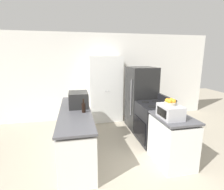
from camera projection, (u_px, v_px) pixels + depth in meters
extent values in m
plane|color=#A89E89|center=(137.00, 189.00, 2.60)|extent=(14.00, 14.00, 0.00)
cube|color=white|center=(102.00, 77.00, 5.39)|extent=(7.00, 0.06, 2.60)
cube|color=silver|center=(76.00, 133.00, 3.54)|extent=(0.58, 2.28, 0.82)
cube|color=#4C4C51|center=(75.00, 111.00, 3.44)|extent=(0.60, 2.32, 0.04)
cube|color=silver|center=(172.00, 142.00, 3.18)|extent=(0.58, 0.82, 0.82)
cube|color=#4C4C51|center=(174.00, 118.00, 3.08)|extent=(0.60, 0.84, 0.04)
cube|color=white|center=(106.00, 89.00, 5.20)|extent=(0.96, 0.48, 1.93)
sphere|color=#B2B2B7|center=(106.00, 91.00, 4.95)|extent=(0.03, 0.03, 0.03)
sphere|color=#B2B2B7|center=(108.00, 91.00, 4.97)|extent=(0.03, 0.03, 0.03)
cube|color=black|center=(153.00, 123.00, 3.97)|extent=(0.64, 0.79, 0.89)
cube|color=black|center=(139.00, 129.00, 3.93)|extent=(0.02, 0.69, 0.49)
cube|color=black|center=(166.00, 100.00, 3.92)|extent=(0.06, 0.75, 0.16)
cylinder|color=black|center=(152.00, 106.00, 3.67)|extent=(0.17, 0.17, 0.01)
cylinder|color=black|center=(145.00, 102.00, 4.03)|extent=(0.17, 0.17, 0.01)
cylinder|color=black|center=(164.00, 106.00, 3.72)|extent=(0.17, 0.17, 0.01)
cylinder|color=black|center=(156.00, 101.00, 4.08)|extent=(0.17, 0.17, 0.01)
cube|color=black|center=(141.00, 98.00, 4.68)|extent=(0.66, 0.79, 1.66)
cylinder|color=gray|center=(131.00, 98.00, 4.39)|extent=(0.02, 0.02, 0.91)
cube|color=black|center=(78.00, 100.00, 3.63)|extent=(0.38, 0.49, 0.32)
cube|color=black|center=(88.00, 99.00, 3.64)|extent=(0.01, 0.30, 0.23)
cylinder|color=black|center=(84.00, 108.00, 3.28)|extent=(0.07, 0.07, 0.18)
cylinder|color=black|center=(83.00, 101.00, 3.25)|extent=(0.03, 0.03, 0.08)
cube|color=#B2B2B7|center=(170.00, 112.00, 2.97)|extent=(0.31, 0.44, 0.23)
cube|color=black|center=(162.00, 112.00, 2.94)|extent=(0.01, 0.31, 0.14)
cylinder|color=#B2A893|center=(170.00, 103.00, 2.96)|extent=(0.20, 0.20, 0.05)
sphere|color=orange|center=(171.00, 100.00, 2.99)|extent=(0.08, 0.08, 0.08)
sphere|color=orange|center=(167.00, 100.00, 2.98)|extent=(0.08, 0.08, 0.08)
sphere|color=orange|center=(170.00, 101.00, 2.91)|extent=(0.08, 0.08, 0.08)
sphere|color=orange|center=(174.00, 101.00, 2.92)|extent=(0.08, 0.08, 0.08)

